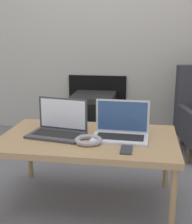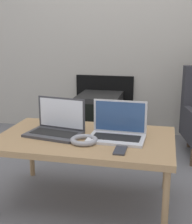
# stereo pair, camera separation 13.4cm
# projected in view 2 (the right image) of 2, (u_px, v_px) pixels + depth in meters

# --- Properties ---
(ground_plane) EXTENTS (14.00, 14.00, 0.00)m
(ground_plane) POSITION_uv_depth(u_px,v_px,m) (78.00, 217.00, 1.84)
(ground_plane) COLOR slate
(wall_back) EXTENTS (7.00, 0.08, 2.60)m
(wall_back) POSITION_uv_depth(u_px,v_px,m) (123.00, 9.00, 3.16)
(wall_back) COLOR #ADA89E
(wall_back) RESTS_ON ground_plane
(table) EXTENTS (1.07, 0.66, 0.44)m
(table) POSITION_uv_depth(u_px,v_px,m) (85.00, 142.00, 1.91)
(table) COLOR #9E7A51
(table) RESTS_ON ground_plane
(laptop_left) EXTENTS (0.36, 0.27, 0.22)m
(laptop_left) POSITION_uv_depth(u_px,v_px,m) (57.00, 126.00, 1.95)
(laptop_left) COLOR #38383D
(laptop_left) RESTS_ON table
(laptop_right) EXTENTS (0.34, 0.23, 0.22)m
(laptop_right) POSITION_uv_depth(u_px,v_px,m) (118.00, 130.00, 1.86)
(laptop_right) COLOR silver
(laptop_right) RESTS_ON table
(headphones) EXTENTS (0.16, 0.16, 0.03)m
(headphones) POSITION_uv_depth(u_px,v_px,m) (84.00, 140.00, 1.79)
(headphones) COLOR gray
(headphones) RESTS_ON table
(phone) EXTENTS (0.06, 0.12, 0.01)m
(phone) POSITION_uv_depth(u_px,v_px,m) (120.00, 150.00, 1.66)
(phone) COLOR #333338
(phone) RESTS_ON table
(tv) EXTENTS (0.42, 0.49, 0.46)m
(tv) POSITION_uv_depth(u_px,v_px,m) (100.00, 116.00, 3.18)
(tv) COLOR black
(tv) RESTS_ON ground_plane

